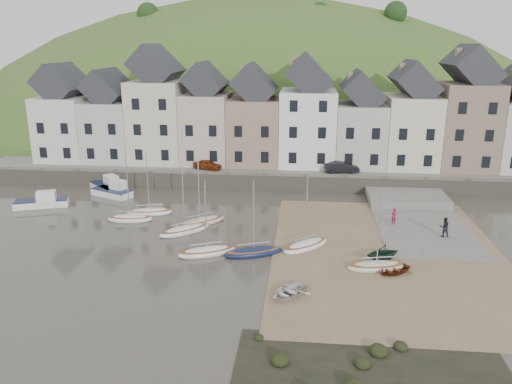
# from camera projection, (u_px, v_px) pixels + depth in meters

# --- Properties ---
(ground) EXTENTS (160.00, 160.00, 0.00)m
(ground) POSITION_uv_depth(u_px,v_px,m) (249.00, 248.00, 40.86)
(ground) COLOR #403A32
(ground) RESTS_ON ground
(quay_land) EXTENTS (90.00, 30.00, 1.50)m
(quay_land) POSITION_uv_depth(u_px,v_px,m) (274.00, 155.00, 71.18)
(quay_land) COLOR #3D5C24
(quay_land) RESTS_ON ground
(quay_street) EXTENTS (70.00, 7.00, 0.10)m
(quay_street) POSITION_uv_depth(u_px,v_px,m) (268.00, 169.00, 59.98)
(quay_street) COLOR slate
(quay_street) RESTS_ON quay_land
(seawall) EXTENTS (70.00, 1.20, 1.80)m
(seawall) POSITION_uv_depth(u_px,v_px,m) (266.00, 182.00, 56.83)
(seawall) COLOR slate
(seawall) RESTS_ON ground
(beach) EXTENTS (18.00, 26.00, 0.06)m
(beach) POSITION_uv_depth(u_px,v_px,m) (387.00, 254.00, 39.82)
(beach) COLOR #796149
(beach) RESTS_ON ground
(slipway) EXTENTS (8.00, 18.00, 0.12)m
(slipway) POSITION_uv_depth(u_px,v_px,m) (418.00, 221.00, 47.06)
(slipway) COLOR slate
(slipway) RESTS_ON ground
(hillside) EXTENTS (134.40, 84.00, 84.00)m
(hillside) POSITION_uv_depth(u_px,v_px,m) (258.00, 215.00, 103.69)
(hillside) COLOR #3D5C24
(hillside) RESTS_ON ground
(townhouse_terrace) EXTENTS (61.05, 8.00, 13.93)m
(townhouse_terrace) POSITION_uv_depth(u_px,v_px,m) (285.00, 117.00, 61.51)
(townhouse_terrace) COLOR silver
(townhouse_terrace) RESTS_ON quay_land
(sailboat_0) EXTENTS (4.62, 2.45, 6.32)m
(sailboat_0) POSITION_uv_depth(u_px,v_px,m) (150.00, 212.00, 48.89)
(sailboat_0) COLOR white
(sailboat_0) RESTS_ON ground
(sailboat_1) EXTENTS (4.31, 1.92, 6.32)m
(sailboat_1) POSITION_uv_depth(u_px,v_px,m) (130.00, 218.00, 47.08)
(sailboat_1) COLOR white
(sailboat_1) RESTS_ON ground
(sailboat_2) EXTENTS (4.85, 4.41, 6.32)m
(sailboat_2) POSITION_uv_depth(u_px,v_px,m) (200.00, 222.00, 46.18)
(sailboat_2) COLOR beige
(sailboat_2) RESTS_ON ground
(sailboat_3) EXTENTS (4.63, 4.28, 6.32)m
(sailboat_3) POSITION_uv_depth(u_px,v_px,m) (185.00, 230.00, 44.15)
(sailboat_3) COLOR white
(sailboat_3) RESTS_ON ground
(sailboat_4) EXTENTS (4.85, 3.28, 6.32)m
(sailboat_4) POSITION_uv_depth(u_px,v_px,m) (207.00, 252.00, 39.61)
(sailboat_4) COLOR white
(sailboat_4) RESTS_ON ground
(sailboat_5) EXTENTS (4.99, 3.19, 6.32)m
(sailboat_5) POSITION_uv_depth(u_px,v_px,m) (254.00, 252.00, 39.59)
(sailboat_5) COLOR #141D40
(sailboat_5) RESTS_ON ground
(sailboat_6) EXTENTS (4.35, 4.25, 6.32)m
(sailboat_6) POSITION_uv_depth(u_px,v_px,m) (306.00, 245.00, 40.84)
(sailboat_6) COLOR white
(sailboat_6) RESTS_ON ground
(sailboat_7) EXTENTS (4.64, 2.39, 6.32)m
(sailboat_7) POSITION_uv_depth(u_px,v_px,m) (376.00, 266.00, 37.04)
(sailboat_7) COLOR beige
(sailboat_7) RESTS_ON ground
(motorboat_0) EXTENTS (4.97, 3.56, 1.70)m
(motorboat_0) POSITION_uv_depth(u_px,v_px,m) (113.00, 191.00, 54.66)
(motorboat_0) COLOR white
(motorboat_0) RESTS_ON ground
(motorboat_1) EXTENTS (5.44, 3.36, 1.70)m
(motorboat_1) POSITION_uv_depth(u_px,v_px,m) (43.00, 201.00, 51.04)
(motorboat_1) COLOR white
(motorboat_1) RESTS_ON ground
(motorboat_2) EXTENTS (4.63, 4.58, 1.70)m
(motorboat_2) POSITION_uv_depth(u_px,v_px,m) (107.00, 186.00, 56.64)
(motorboat_2) COLOR white
(motorboat_2) RESTS_ON ground
(rowboat_white) EXTENTS (3.57, 3.70, 0.62)m
(rowboat_white) POSITION_uv_depth(u_px,v_px,m) (288.00, 292.00, 33.01)
(rowboat_white) COLOR silver
(rowboat_white) RESTS_ON beach
(rowboat_green) EXTENTS (3.33, 3.15, 1.39)m
(rowboat_green) POSITION_uv_depth(u_px,v_px,m) (383.00, 253.00, 38.16)
(rowboat_green) COLOR #163224
(rowboat_green) RESTS_ON beach
(rowboat_red) EXTENTS (3.24, 3.06, 0.55)m
(rowboat_red) POSITION_uv_depth(u_px,v_px,m) (394.00, 269.00, 36.35)
(rowboat_red) COLOR maroon
(rowboat_red) RESTS_ON beach
(person_red) EXTENTS (0.67, 0.62, 1.53)m
(person_red) POSITION_uv_depth(u_px,v_px,m) (394.00, 216.00, 45.76)
(person_red) COLOR maroon
(person_red) RESTS_ON slipway
(person_dark) EXTENTS (0.86, 0.68, 1.74)m
(person_dark) POSITION_uv_depth(u_px,v_px,m) (444.00, 227.00, 42.83)
(person_dark) COLOR black
(person_dark) RESTS_ON slipway
(car_left) EXTENTS (3.65, 2.32, 1.16)m
(car_left) POSITION_uv_depth(u_px,v_px,m) (208.00, 165.00, 59.52)
(car_left) COLOR maroon
(car_left) RESTS_ON quay_street
(car_right) EXTENTS (4.08, 1.87, 1.29)m
(car_right) POSITION_uv_depth(u_px,v_px,m) (342.00, 167.00, 58.02)
(car_right) COLOR black
(car_right) RESTS_ON quay_street
(shore_rocks) EXTENTS (14.00, 6.11, 0.71)m
(shore_rocks) POSITION_uv_depth(u_px,v_px,m) (372.00, 374.00, 25.23)
(shore_rocks) COLOR black
(shore_rocks) RESTS_ON ground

